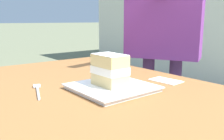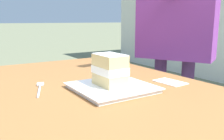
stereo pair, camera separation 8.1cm
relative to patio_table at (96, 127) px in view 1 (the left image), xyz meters
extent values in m
cylinder|color=brown|center=(0.62, -0.37, -0.29)|extent=(0.07, 0.07, 0.73)
cube|color=brown|center=(0.00, 0.00, 0.09)|extent=(1.37, 0.85, 0.04)
cube|color=white|center=(0.01, -0.07, 0.12)|extent=(0.24, 0.24, 0.01)
cube|color=white|center=(0.01, -0.07, 0.12)|extent=(0.25, 0.25, 0.00)
cube|color=#E0C17A|center=(0.01, -0.07, 0.15)|extent=(0.11, 0.08, 0.04)
cube|color=white|center=(0.01, -0.07, 0.18)|extent=(0.12, 0.08, 0.03)
sphere|color=red|center=(0.02, -0.10, 0.18)|extent=(0.02, 0.02, 0.02)
sphere|color=red|center=(0.01, -0.10, 0.18)|extent=(0.02, 0.02, 0.02)
sphere|color=red|center=(0.03, -0.10, 0.18)|extent=(0.01, 0.01, 0.01)
cube|color=#E0C17A|center=(0.01, -0.07, 0.21)|extent=(0.11, 0.08, 0.04)
cube|color=white|center=(0.01, -0.07, 0.23)|extent=(0.11, 0.07, 0.00)
cylinder|color=silver|center=(0.12, 0.14, 0.11)|extent=(0.13, 0.05, 0.01)
cube|color=silver|center=(0.20, 0.11, 0.11)|extent=(0.04, 0.03, 0.01)
cube|color=silver|center=(-0.02, -0.31, 0.11)|extent=(0.12, 0.08, 0.00)
cylinder|color=#452855|center=(0.40, -0.67, -0.27)|extent=(0.07, 0.07, 0.78)
cylinder|color=#452855|center=(0.26, -0.74, -0.27)|extent=(0.07, 0.07, 0.78)
cube|color=#7A3389|center=(0.33, -0.71, 0.40)|extent=(0.46, 0.35, 0.55)
cube|color=beige|center=(7.90, -10.84, -0.03)|extent=(4.13, 3.73, 0.59)
cube|color=#2D333D|center=(8.05, -10.73, 0.49)|extent=(2.66, 2.54, 0.47)
cylinder|color=black|center=(7.43, -12.26, -0.33)|extent=(0.66, 0.57, 0.66)
cylinder|color=black|center=(6.41, -10.91, -0.33)|extent=(0.66, 0.57, 0.66)
cylinder|color=black|center=(9.39, -10.78, -0.33)|extent=(0.66, 0.57, 0.66)
cylinder|color=black|center=(8.37, -9.42, -0.33)|extent=(0.66, 0.57, 0.66)
cube|color=navy|center=(13.61, -24.59, -0.01)|extent=(2.64, 4.35, 0.61)
cube|color=#2D333D|center=(13.66, -24.40, 0.55)|extent=(1.98, 2.57, 0.52)
cylinder|color=black|center=(14.03, -26.05, -0.31)|extent=(0.39, 0.73, 0.69)
cylinder|color=black|center=(14.71, -23.54, -0.31)|extent=(0.39, 0.73, 0.69)
cylinder|color=black|center=(13.19, -23.13, -0.31)|extent=(0.39, 0.73, 0.69)
cone|color=brown|center=(28.11, -38.66, 1.45)|extent=(20.53, 20.53, 4.22)
camera|label=1|loc=(-0.62, 0.42, 0.34)|focal=39.50mm
camera|label=2|loc=(-0.66, 0.35, 0.34)|focal=39.50mm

